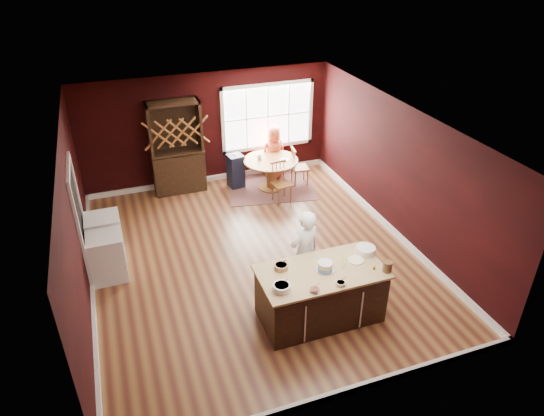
{
  "coord_description": "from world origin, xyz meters",
  "views": [
    {
      "loc": [
        -2.25,
        -7.31,
        5.49
      ],
      "look_at": [
        0.34,
        -0.07,
        1.05
      ],
      "focal_mm": 32.0,
      "sensor_mm": 36.0,
      "label": 1
    }
  ],
  "objects_px": {
    "layer_cake": "(325,266)",
    "chair_north": "(271,157)",
    "washer": "(107,257)",
    "toddler": "(236,156)",
    "chair_east": "(300,166)",
    "baker": "(304,253)",
    "high_chair": "(236,170)",
    "dining_table": "(271,168)",
    "dryer": "(105,237)",
    "chair_south": "(282,183)",
    "hutch": "(177,148)",
    "seated_woman": "(273,153)",
    "kitchen_island": "(320,295)"
  },
  "relations": [
    {
      "from": "baker",
      "to": "washer",
      "type": "bearing_deg",
      "value": -40.58
    },
    {
      "from": "high_chair",
      "to": "hutch",
      "type": "xyz_separation_m",
      "value": [
        -1.32,
        0.26,
        0.67
      ]
    },
    {
      "from": "high_chair",
      "to": "chair_south",
      "type": "bearing_deg",
      "value": -64.52
    },
    {
      "from": "chair_south",
      "to": "washer",
      "type": "relative_size",
      "value": 1.12
    },
    {
      "from": "chair_south",
      "to": "hutch",
      "type": "distance_m",
      "value": 2.57
    },
    {
      "from": "toddler",
      "to": "washer",
      "type": "distance_m",
      "value": 4.14
    },
    {
      "from": "seated_woman",
      "to": "layer_cake",
      "type": "bearing_deg",
      "value": 72.64
    },
    {
      "from": "chair_east",
      "to": "toddler",
      "type": "bearing_deg",
      "value": 82.06
    },
    {
      "from": "toddler",
      "to": "kitchen_island",
      "type": "bearing_deg",
      "value": -90.32
    },
    {
      "from": "baker",
      "to": "toddler",
      "type": "bearing_deg",
      "value": -104.99
    },
    {
      "from": "hutch",
      "to": "dryer",
      "type": "xyz_separation_m",
      "value": [
        -1.82,
        -2.3,
        -0.65
      ]
    },
    {
      "from": "chair_north",
      "to": "toddler",
      "type": "height_order",
      "value": "toddler"
    },
    {
      "from": "chair_east",
      "to": "high_chair",
      "type": "height_order",
      "value": "chair_east"
    },
    {
      "from": "washer",
      "to": "dryer",
      "type": "distance_m",
      "value": 0.64
    },
    {
      "from": "seated_woman",
      "to": "high_chair",
      "type": "xyz_separation_m",
      "value": [
        -1.03,
        -0.16,
        -0.24
      ]
    },
    {
      "from": "dining_table",
      "to": "high_chair",
      "type": "distance_m",
      "value": 0.86
    },
    {
      "from": "hutch",
      "to": "toddler",
      "type": "bearing_deg",
      "value": -12.11
    },
    {
      "from": "seated_woman",
      "to": "toddler",
      "type": "xyz_separation_m",
      "value": [
        -1.01,
        -0.18,
        0.14
      ]
    },
    {
      "from": "dining_table",
      "to": "layer_cake",
      "type": "xyz_separation_m",
      "value": [
        -0.72,
        -4.51,
        0.45
      ]
    },
    {
      "from": "dining_table",
      "to": "washer",
      "type": "xyz_separation_m",
      "value": [
        -3.9,
        -2.3,
        -0.1
      ]
    },
    {
      "from": "high_chair",
      "to": "hutch",
      "type": "bearing_deg",
      "value": 158.74
    },
    {
      "from": "toddler",
      "to": "high_chair",
      "type": "bearing_deg",
      "value": 132.45
    },
    {
      "from": "high_chair",
      "to": "dryer",
      "type": "height_order",
      "value": "dryer"
    },
    {
      "from": "layer_cake",
      "to": "hutch",
      "type": "bearing_deg",
      "value": 104.92
    },
    {
      "from": "high_chair",
      "to": "washer",
      "type": "bearing_deg",
      "value": -149.42
    },
    {
      "from": "chair_south",
      "to": "high_chair",
      "type": "xyz_separation_m",
      "value": [
        -0.78,
        1.1,
        -0.06
      ]
    },
    {
      "from": "dining_table",
      "to": "washer",
      "type": "relative_size",
      "value": 1.48
    },
    {
      "from": "baker",
      "to": "high_chair",
      "type": "height_order",
      "value": "baker"
    },
    {
      "from": "hutch",
      "to": "dining_table",
      "type": "bearing_deg",
      "value": -16.97
    },
    {
      "from": "chair_east",
      "to": "chair_south",
      "type": "xyz_separation_m",
      "value": [
        -0.73,
        -0.68,
        0.0
      ]
    },
    {
      "from": "dining_table",
      "to": "chair_south",
      "type": "bearing_deg",
      "value": -89.37
    },
    {
      "from": "dining_table",
      "to": "dryer",
      "type": "bearing_deg",
      "value": -156.93
    },
    {
      "from": "seated_woman",
      "to": "washer",
      "type": "bearing_deg",
      "value": 27.86
    },
    {
      "from": "layer_cake",
      "to": "chair_north",
      "type": "distance_m",
      "value": 5.34
    },
    {
      "from": "dining_table",
      "to": "washer",
      "type": "distance_m",
      "value": 4.53
    },
    {
      "from": "toddler",
      "to": "washer",
      "type": "xyz_separation_m",
      "value": [
        -3.15,
        -2.65,
        -0.37
      ]
    },
    {
      "from": "baker",
      "to": "washer",
      "type": "distance_m",
      "value": 3.51
    },
    {
      "from": "baker",
      "to": "chair_north",
      "type": "distance_m",
      "value": 4.66
    },
    {
      "from": "washer",
      "to": "dryer",
      "type": "xyz_separation_m",
      "value": [
        0.0,
        0.64,
        0.02
      ]
    },
    {
      "from": "baker",
      "to": "chair_east",
      "type": "height_order",
      "value": "baker"
    },
    {
      "from": "layer_cake",
      "to": "hutch",
      "type": "relative_size",
      "value": 0.15
    },
    {
      "from": "baker",
      "to": "hutch",
      "type": "relative_size",
      "value": 0.72
    },
    {
      "from": "layer_cake",
      "to": "chair_east",
      "type": "relative_size",
      "value": 0.34
    },
    {
      "from": "chair_north",
      "to": "seated_woman",
      "type": "xyz_separation_m",
      "value": [
        -0.01,
        -0.18,
        0.21
      ]
    },
    {
      "from": "kitchen_island",
      "to": "toddler",
      "type": "height_order",
      "value": "toddler"
    },
    {
      "from": "dining_table",
      "to": "seated_woman",
      "type": "xyz_separation_m",
      "value": [
        0.26,
        0.53,
        0.14
      ]
    },
    {
      "from": "dining_table",
      "to": "toddler",
      "type": "xyz_separation_m",
      "value": [
        -0.75,
        0.35,
        0.28
      ]
    },
    {
      "from": "toddler",
      "to": "dryer",
      "type": "xyz_separation_m",
      "value": [
        -3.15,
        -2.01,
        -0.36
      ]
    },
    {
      "from": "hutch",
      "to": "dryer",
      "type": "bearing_deg",
      "value": -128.3
    },
    {
      "from": "washer",
      "to": "toddler",
      "type": "bearing_deg",
      "value": 40.06
    }
  ]
}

